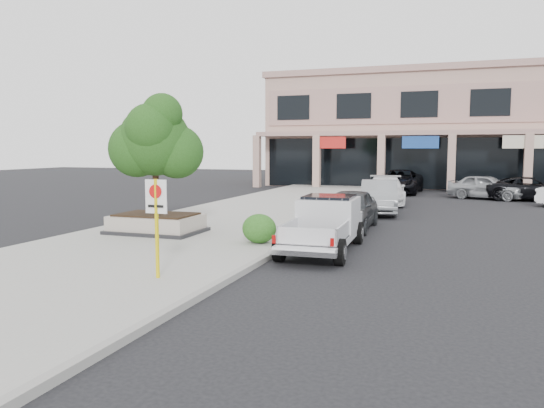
% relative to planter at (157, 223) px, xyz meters
% --- Properties ---
extents(ground, '(120.00, 120.00, 0.00)m').
position_rel_planter_xyz_m(ground, '(6.64, -3.08, -0.48)').
color(ground, black).
rests_on(ground, ground).
extents(sidewalk, '(8.00, 52.00, 0.15)m').
position_rel_planter_xyz_m(sidewalk, '(1.14, 2.92, -0.40)').
color(sidewalk, gray).
rests_on(sidewalk, ground).
extents(curb, '(0.20, 52.00, 0.15)m').
position_rel_planter_xyz_m(curb, '(5.09, 2.92, -0.40)').
color(curb, gray).
rests_on(curb, ground).
extents(strip_mall, '(40.55, 12.43, 9.50)m').
position_rel_planter_xyz_m(strip_mall, '(14.64, 30.85, 4.27)').
color(strip_mall, tan).
rests_on(strip_mall, ground).
extents(planter, '(3.20, 2.20, 0.68)m').
position_rel_planter_xyz_m(planter, '(0.00, 0.00, 0.00)').
color(planter, black).
rests_on(planter, sidewalk).
extents(planter_tree, '(2.90, 2.55, 4.00)m').
position_rel_planter_xyz_m(planter_tree, '(0.13, 0.15, 2.94)').
color(planter_tree, black).
rests_on(planter_tree, planter).
extents(no_parking_sign, '(0.55, 0.09, 2.30)m').
position_rel_planter_xyz_m(no_parking_sign, '(3.62, -5.83, 1.16)').
color(no_parking_sign, yellow).
rests_on(no_parking_sign, sidewalk).
extents(hedge, '(1.10, 0.99, 0.93)m').
position_rel_planter_xyz_m(hedge, '(4.24, -0.80, 0.14)').
color(hedge, '#204915').
rests_on(hedge, sidewalk).
extents(pickup_truck, '(2.13, 5.33, 1.66)m').
position_rel_planter_xyz_m(pickup_truck, '(6.29, -0.76, 0.35)').
color(pickup_truck, silver).
rests_on(pickup_truck, ground).
extents(curb_car_a, '(1.90, 4.60, 1.56)m').
position_rel_planter_xyz_m(curb_car_a, '(6.16, 4.12, 0.31)').
color(curb_car_a, '#303336').
rests_on(curb_car_a, ground).
extents(curb_car_b, '(2.33, 5.07, 1.61)m').
position_rel_planter_xyz_m(curb_car_b, '(6.55, 9.54, 0.33)').
color(curb_car_b, gray).
rests_on(curb_car_b, ground).
extents(curb_car_c, '(2.84, 5.62, 1.57)m').
position_rel_planter_xyz_m(curb_car_c, '(6.22, 14.24, 0.31)').
color(curb_car_c, silver).
rests_on(curb_car_c, ground).
extents(curb_car_d, '(3.00, 6.08, 1.66)m').
position_rel_planter_xyz_m(curb_car_d, '(6.25, 21.69, 0.35)').
color(curb_car_d, black).
rests_on(curb_car_d, ground).
extents(lot_car_a, '(4.88, 3.17, 1.54)m').
position_rel_planter_xyz_m(lot_car_a, '(11.80, 19.01, 0.30)').
color(lot_car_a, '#929499').
rests_on(lot_car_a, ground).
extents(lot_car_d, '(5.20, 2.49, 1.43)m').
position_rel_planter_xyz_m(lot_car_d, '(14.26, 19.03, 0.24)').
color(lot_car_d, black).
rests_on(lot_car_d, ground).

